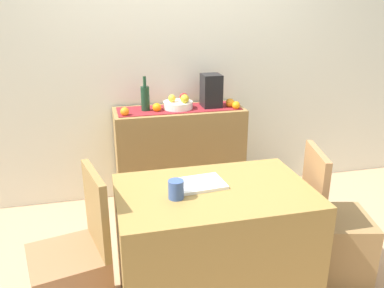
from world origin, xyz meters
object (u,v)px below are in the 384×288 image
dining_table (213,245)px  open_book (200,184)px  coffee_maker (211,91)px  chair_by_corner (333,241)px  coffee_cup (176,189)px  sideboard_console (179,157)px  fruit_bowl (178,105)px  chair_near_window (73,281)px  wine_bottle (145,98)px

dining_table → open_book: (-0.07, 0.07, 0.38)m
coffee_maker → dining_table: 1.49m
dining_table → chair_by_corner: size_ratio=1.23×
coffee_cup → chair_by_corner: size_ratio=0.11×
sideboard_console → coffee_maker: 0.65m
open_book → chair_by_corner: chair_by_corner is taller
sideboard_console → fruit_bowl: size_ratio=4.41×
sideboard_console → fruit_bowl: bearing=180.0°
chair_near_window → chair_by_corner: size_ratio=1.00×
dining_table → sideboard_console: bearing=87.2°
fruit_bowl → chair_near_window: fruit_bowl is taller
coffee_maker → dining_table: (-0.35, -1.30, -0.65)m
fruit_bowl → chair_near_window: 1.69m
coffee_cup → chair_by_corner: bearing=3.0°
fruit_bowl → coffee_cup: fruit_bowl is taller
coffee_maker → open_book: 1.32m
fruit_bowl → open_book: bearing=-96.0°
coffee_maker → chair_near_window: bearing=-132.2°
fruit_bowl → chair_by_corner: size_ratio=0.28×
coffee_maker → coffee_cup: 1.49m
chair_by_corner → coffee_cup: bearing=-177.0°
sideboard_console → wine_bottle: (-0.28, 0.00, 0.55)m
coffee_cup → sideboard_console: bearing=77.6°
sideboard_console → fruit_bowl: fruit_bowl is taller
coffee_maker → chair_by_corner: size_ratio=0.32×
sideboard_console → dining_table: 1.30m
wine_bottle → chair_near_window: 1.60m
coffee_cup → dining_table: bearing=12.5°
sideboard_console → wine_bottle: bearing=180.0°
dining_table → open_book: open_book is taller
dining_table → chair_near_window: (-0.82, 0.00, -0.10)m
sideboard_console → open_book: (-0.13, -1.22, 0.31)m
open_book → chair_by_corner: (0.89, -0.07, -0.48)m
dining_table → open_book: size_ratio=3.96×
wine_bottle → chair_by_corner: wine_bottle is taller
wine_bottle → chair_by_corner: (1.03, -1.29, -0.72)m
sideboard_console → coffee_cup: sideboard_console is taller
open_book → coffee_cup: coffee_cup is taller
fruit_bowl → dining_table: 1.41m
coffee_maker → dining_table: bearing=-105.3°
chair_by_corner → fruit_bowl: bearing=120.4°
dining_table → wine_bottle: bearing=99.5°
fruit_bowl → open_book: size_ratio=0.90×
sideboard_console → chair_near_window: (-0.88, -1.29, -0.17)m
sideboard_console → chair_near_window: chair_near_window is taller
chair_by_corner → coffee_maker: bearing=109.8°
coffee_maker → dining_table: size_ratio=0.26×
sideboard_console → wine_bottle: size_ratio=3.79×
sideboard_console → dining_table: sideboard_console is taller
open_book → fruit_bowl: bearing=78.8°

